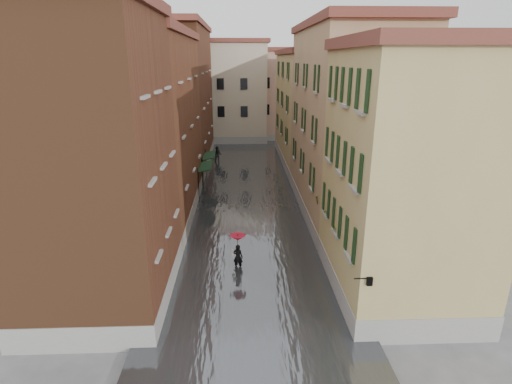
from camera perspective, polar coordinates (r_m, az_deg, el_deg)
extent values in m
plane|color=#5B5B5E|center=(22.22, -0.61, -11.41)|extent=(120.00, 120.00, 0.00)
cube|color=#474A4E|center=(34.07, -1.25, -0.28)|extent=(10.00, 60.00, 0.20)
cube|color=brown|center=(18.98, -22.16, 3.14)|extent=(6.00, 8.00, 13.00)
cube|color=brown|center=(29.38, -15.12, 8.42)|extent=(6.00, 14.00, 12.50)
cube|color=brown|center=(43.92, -11.00, 12.87)|extent=(6.00, 16.00, 14.00)
cube|color=tan|center=(19.56, 20.48, 1.48)|extent=(6.00, 8.00, 11.50)
cube|color=tan|center=(29.59, 12.67, 9.17)|extent=(6.00, 14.00, 13.00)
cube|color=tan|center=(44.22, 7.71, 11.45)|extent=(6.00, 16.00, 11.50)
cube|color=beige|center=(57.48, -4.86, 13.90)|extent=(12.00, 9.00, 13.00)
cube|color=tan|center=(59.82, 4.13, 13.62)|extent=(10.00, 9.00, 12.00)
cube|color=black|center=(33.69, -7.18, 3.71)|extent=(1.09, 3.24, 0.31)
cylinder|color=black|center=(32.50, -8.20, 1.00)|extent=(0.06, 0.06, 2.80)
cylinder|color=black|center=(35.59, -7.70, 2.57)|extent=(0.06, 0.06, 2.80)
cube|color=black|center=(37.42, -6.71, 5.22)|extent=(1.09, 3.10, 0.31)
cylinder|color=black|center=(36.25, -7.60, 2.87)|extent=(0.06, 0.06, 2.80)
cylinder|color=black|center=(39.24, -7.21, 4.10)|extent=(0.06, 0.06, 2.80)
cylinder|color=black|center=(16.13, 14.86, -11.86)|extent=(0.60, 0.05, 0.05)
cube|color=black|center=(16.27, 15.86, -12.09)|extent=(0.22, 0.22, 0.35)
cube|color=beige|center=(16.27, 15.86, -12.09)|extent=(0.14, 0.14, 0.24)
cube|color=#983632|center=(19.72, 11.62, -5.62)|extent=(0.22, 0.85, 0.18)
imported|color=#265926|center=(19.56, 11.70, -4.50)|extent=(0.59, 0.51, 0.66)
cube|color=#983632|center=(21.69, 10.29, -3.25)|extent=(0.22, 0.85, 0.18)
imported|color=#265926|center=(21.54, 10.35, -2.22)|extent=(0.59, 0.51, 0.66)
cube|color=#983632|center=(23.85, 9.11, -1.15)|extent=(0.22, 0.85, 0.18)
imported|color=#265926|center=(23.72, 9.16, -0.20)|extent=(0.59, 0.51, 0.66)
imported|color=black|center=(22.18, -2.59, -9.28)|extent=(0.62, 0.50, 1.50)
cube|color=beige|center=(22.14, -3.33, -8.76)|extent=(0.08, 0.30, 0.38)
cylinder|color=black|center=(21.91, -2.61, -7.89)|extent=(0.02, 0.02, 1.00)
cone|color=#B50C23|center=(21.66, -2.64, -6.54)|extent=(0.85, 0.85, 0.28)
imported|color=black|center=(44.60, -5.51, 5.31)|extent=(0.98, 0.80, 1.89)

